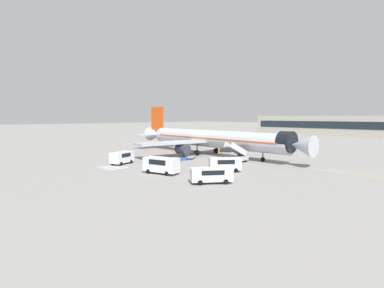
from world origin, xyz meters
name	(u,v)px	position (x,y,z in m)	size (l,w,h in m)	color
ground_plane	(218,155)	(0.00, 0.00, 0.00)	(600.00, 600.00, 0.00)	gray
apron_leadline_yellow	(213,155)	(-0.85, -0.79, 0.00)	(0.20, 80.27, 0.01)	gold
apron_stand_patch_blue	(168,161)	(-0.85, -12.97, 0.00)	(4.13, 9.53, 0.01)	#2856A8
apron_walkway_bar_0	(107,166)	(-3.25, -23.92, 0.00)	(0.44, 3.60, 0.01)	silver
apron_walkway_bar_1	(111,167)	(-2.05, -23.92, 0.00)	(0.44, 3.60, 0.01)	silver
apron_walkway_bar_2	(115,168)	(-0.85, -23.92, 0.00)	(0.44, 3.60, 0.01)	silver
apron_walkway_bar_3	(118,169)	(0.35, -23.92, 0.00)	(0.44, 3.60, 0.01)	silver
airliner	(210,139)	(-1.50, -0.78, 3.44)	(45.79, 32.18, 10.64)	#B7BCC4
boarding_stairs_forward	(236,157)	(9.00, -5.43, 0.97)	(2.33, 5.28, 3.83)	#ADB2BA
fuel_tanker	(247,139)	(-8.80, 22.08, 1.78)	(3.69, 10.44, 3.51)	#38383D
service_van_0	(225,163)	(13.54, -13.74, 1.25)	(4.22, 4.78, 2.08)	silver
service_van_1	(161,164)	(8.24, -21.54, 1.39)	(5.62, 3.26, 2.34)	silver
service_van_2	(211,174)	(17.36, -20.82, 1.17)	(4.49, 5.30, 1.92)	silver
service_van_3	(122,157)	(-3.29, -21.13, 1.27)	(3.26, 4.68, 2.13)	silver
baggage_cart	(191,157)	(-0.11, -7.90, 0.26)	(2.71, 2.99, 0.87)	gray
ground_crew_0	(183,150)	(-4.91, -5.46, 1.01)	(0.49, 0.38, 1.75)	black
ground_crew_1	(219,153)	(3.62, -3.84, 1.08)	(0.42, 0.49, 1.86)	#2D2D33
traffic_cone_0	(165,152)	(-10.06, -6.33, 0.28)	(0.50, 0.50, 0.55)	orange
terminal_building	(361,126)	(1.19, 85.21, 4.25)	(90.15, 12.10, 8.49)	#B2AD9E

